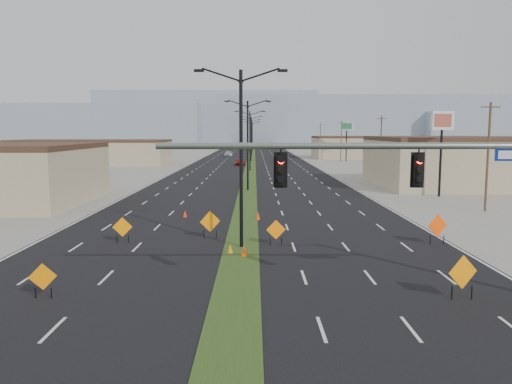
{
  "coord_description": "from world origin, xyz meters",
  "views": [
    {
      "loc": [
        0.75,
        -16.03,
        6.61
      ],
      "look_at": [
        0.84,
        12.09,
        3.2
      ],
      "focal_mm": 35.0,
      "sensor_mm": 36.0,
      "label": 1
    }
  ],
  "objects_px": {
    "car_left": "(240,162)",
    "car_far": "(228,154)",
    "streetlight_5": "(252,135)",
    "streetlight_0": "(241,153)",
    "signal_mast": "(469,182)",
    "car_mid": "(281,158)",
    "streetlight_6": "(252,135)",
    "cone_3": "(185,214)",
    "streetlight_1": "(248,142)",
    "construction_sign_1": "(122,228)",
    "construction_sign_0": "(43,278)",
    "construction_sign_4": "(463,274)",
    "construction_sign_5": "(438,227)",
    "cone_2": "(258,216)",
    "streetlight_4": "(252,136)",
    "construction_sign_3": "(276,231)",
    "pole_sign_east_far": "(347,129)",
    "cone_0": "(230,249)",
    "streetlight_3": "(251,137)",
    "construction_sign_2": "(210,222)",
    "pole_sign_east_near": "(442,127)",
    "streetlight_2": "(250,139)",
    "cone_1": "(244,251)"
  },
  "relations": [
    {
      "from": "car_left",
      "to": "construction_sign_4",
      "type": "bearing_deg",
      "value": -76.12
    },
    {
      "from": "streetlight_4",
      "to": "pole_sign_east_far",
      "type": "relative_size",
      "value": 1.14
    },
    {
      "from": "streetlight_5",
      "to": "streetlight_6",
      "type": "height_order",
      "value": "same"
    },
    {
      "from": "streetlight_3",
      "to": "car_left",
      "type": "relative_size",
      "value": 2.49
    },
    {
      "from": "construction_sign_3",
      "to": "pole_sign_east_near",
      "type": "relative_size",
      "value": 0.18
    },
    {
      "from": "cone_1",
      "to": "construction_sign_1",
      "type": "bearing_deg",
      "value": 155.65
    },
    {
      "from": "pole_sign_east_near",
      "to": "cone_2",
      "type": "bearing_deg",
      "value": -167.71
    },
    {
      "from": "construction_sign_4",
      "to": "streetlight_5",
      "type": "bearing_deg",
      "value": 74.6
    },
    {
      "from": "construction_sign_0",
      "to": "construction_sign_2",
      "type": "relative_size",
      "value": 0.82
    },
    {
      "from": "car_mid",
      "to": "streetlight_6",
      "type": "bearing_deg",
      "value": 87.23
    },
    {
      "from": "streetlight_6",
      "to": "cone_3",
      "type": "bearing_deg",
      "value": -91.69
    },
    {
      "from": "streetlight_4",
      "to": "construction_sign_2",
      "type": "xyz_separation_m",
      "value": [
        -2.0,
        -109.64,
        -4.39
      ]
    },
    {
      "from": "streetlight_2",
      "to": "streetlight_6",
      "type": "distance_m",
      "value": 112.0
    },
    {
      "from": "streetlight_0",
      "to": "construction_sign_1",
      "type": "xyz_separation_m",
      "value": [
        -7.12,
        1.17,
        -4.51
      ]
    },
    {
      "from": "car_left",
      "to": "streetlight_1",
      "type": "bearing_deg",
      "value": -81.25
    },
    {
      "from": "cone_2",
      "to": "streetlight_4",
      "type": "bearing_deg",
      "value": 90.56
    },
    {
      "from": "signal_mast",
      "to": "car_mid",
      "type": "height_order",
      "value": "signal_mast"
    },
    {
      "from": "signal_mast",
      "to": "construction_sign_4",
      "type": "bearing_deg",
      "value": 68.77
    },
    {
      "from": "streetlight_6",
      "to": "construction_sign_3",
      "type": "xyz_separation_m",
      "value": [
        2.0,
        -167.56,
        -4.53
      ]
    },
    {
      "from": "streetlight_5",
      "to": "streetlight_0",
      "type": "bearing_deg",
      "value": -90.0
    },
    {
      "from": "streetlight_4",
      "to": "construction_sign_4",
      "type": "bearing_deg",
      "value": -85.77
    },
    {
      "from": "car_mid",
      "to": "streetlight_3",
      "type": "bearing_deg",
      "value": 163.57
    },
    {
      "from": "construction_sign_3",
      "to": "car_far",
      "type": "bearing_deg",
      "value": 86.51
    },
    {
      "from": "car_mid",
      "to": "cone_3",
      "type": "distance_m",
      "value": 73.62
    },
    {
      "from": "construction_sign_2",
      "to": "cone_3",
      "type": "distance_m",
      "value": 8.29
    },
    {
      "from": "streetlight_6",
      "to": "car_mid",
      "type": "distance_m",
      "value": 85.46
    },
    {
      "from": "cone_0",
      "to": "streetlight_2",
      "type": "bearing_deg",
      "value": 89.43
    },
    {
      "from": "car_far",
      "to": "cone_0",
      "type": "distance_m",
      "value": 106.51
    },
    {
      "from": "streetlight_6",
      "to": "construction_sign_4",
      "type": "height_order",
      "value": "streetlight_6"
    },
    {
      "from": "streetlight_4",
      "to": "cone_2",
      "type": "distance_m",
      "value": 103.1
    },
    {
      "from": "pole_sign_east_far",
      "to": "cone_0",
      "type": "bearing_deg",
      "value": -79.46
    },
    {
      "from": "car_mid",
      "to": "construction_sign_1",
      "type": "distance_m",
      "value": 82.9
    },
    {
      "from": "car_far",
      "to": "construction_sign_4",
      "type": "bearing_deg",
      "value": -82.67
    },
    {
      "from": "signal_mast",
      "to": "car_left",
      "type": "distance_m",
      "value": 80.77
    },
    {
      "from": "car_far",
      "to": "streetlight_3",
      "type": "bearing_deg",
      "value": -73.77
    },
    {
      "from": "construction_sign_2",
      "to": "pole_sign_east_near",
      "type": "bearing_deg",
      "value": 19.86
    },
    {
      "from": "streetlight_5",
      "to": "streetlight_1",
      "type": "bearing_deg",
      "value": -90.0
    },
    {
      "from": "car_left",
      "to": "cone_3",
      "type": "bearing_deg",
      "value": -86.54
    },
    {
      "from": "streetlight_2",
      "to": "construction_sign_5",
      "type": "bearing_deg",
      "value": -78.25
    },
    {
      "from": "streetlight_3",
      "to": "car_mid",
      "type": "bearing_deg",
      "value": -9.18
    },
    {
      "from": "construction_sign_5",
      "to": "construction_sign_0",
      "type": "bearing_deg",
      "value": -174.44
    },
    {
      "from": "signal_mast",
      "to": "construction_sign_4",
      "type": "relative_size",
      "value": 9.04
    },
    {
      "from": "car_mid",
      "to": "construction_sign_0",
      "type": "relative_size",
      "value": 3.23
    },
    {
      "from": "streetlight_4",
      "to": "construction_sign_5",
      "type": "height_order",
      "value": "streetlight_4"
    },
    {
      "from": "car_left",
      "to": "car_far",
      "type": "height_order",
      "value": "car_far"
    },
    {
      "from": "streetlight_6",
      "to": "car_mid",
      "type": "relative_size",
      "value": 2.17
    },
    {
      "from": "construction_sign_4",
      "to": "cone_2",
      "type": "relative_size",
      "value": 2.99
    },
    {
      "from": "construction_sign_5",
      "to": "cone_2",
      "type": "height_order",
      "value": "construction_sign_5"
    },
    {
      "from": "signal_mast",
      "to": "streetlight_1",
      "type": "height_order",
      "value": "streetlight_1"
    },
    {
      "from": "streetlight_5",
      "to": "cone_3",
      "type": "relative_size",
      "value": 18.7
    }
  ]
}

